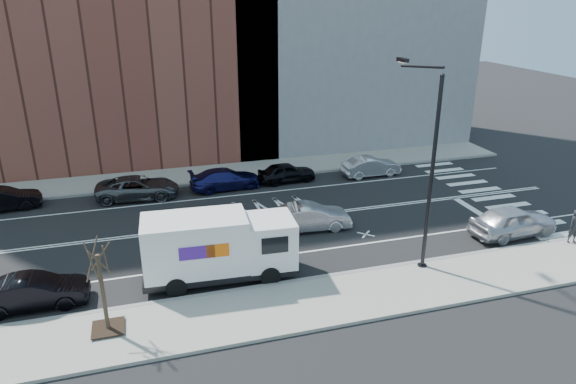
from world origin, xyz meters
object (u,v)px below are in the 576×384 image
driving_sedan (310,217)px  pedestrian (575,227)px  fedex_van (218,246)px  far_parked_b (3,199)px  near_parked_front (513,221)px

driving_sedan → pedestrian: size_ratio=2.49×
fedex_van → far_parked_b: size_ratio=1.66×
far_parked_b → driving_sedan: 18.30m
fedex_van → far_parked_b: fedex_van is taller
pedestrian → far_parked_b: bearing=161.2°
fedex_van → driving_sedan: bearing=37.3°
far_parked_b → near_parked_front: 29.06m
driving_sedan → fedex_van: bearing=128.2°
far_parked_b → near_parked_front: near_parked_front is taller
pedestrian → fedex_van: bearing=-179.9°
far_parked_b → near_parked_front: bearing=-121.0°
fedex_van → near_parked_front: 15.71m
fedex_van → pedestrian: size_ratio=3.90×
fedex_van → far_parked_b: bearing=137.1°
fedex_van → near_parked_front: (15.69, 0.03, -0.81)m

